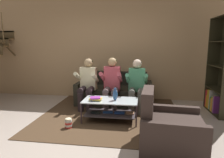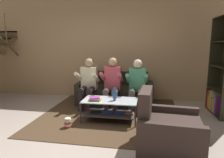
% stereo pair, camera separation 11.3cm
% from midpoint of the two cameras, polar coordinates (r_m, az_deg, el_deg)
% --- Properties ---
extents(ground, '(16.80, 16.80, 0.00)m').
position_cam_midpoint_polar(ground, '(3.74, -7.94, -14.79)').
color(ground, '#B0A093').
extents(back_partition, '(8.40, 0.12, 2.90)m').
position_cam_midpoint_polar(back_partition, '(5.78, -0.76, 8.94)').
color(back_partition, tan).
rests_on(back_partition, ground).
extents(couch, '(1.94, 0.90, 0.80)m').
position_cam_midpoint_polar(couch, '(5.31, 1.62, -3.94)').
color(couch, '#27261D').
rests_on(couch, ground).
extents(person_seated_left, '(0.50, 0.58, 1.21)m').
position_cam_midpoint_polar(person_seated_left, '(4.85, -6.16, -0.71)').
color(person_seated_left, '#2A1F22').
rests_on(person_seated_left, ground).
extents(person_seated_middle, '(0.50, 0.58, 1.24)m').
position_cam_midpoint_polar(person_seated_middle, '(4.72, 0.73, -0.80)').
color(person_seated_middle, '#5A4849').
rests_on(person_seated_middle, ground).
extents(person_seated_right, '(0.50, 0.58, 1.20)m').
position_cam_midpoint_polar(person_seated_right, '(4.66, 7.87, -1.21)').
color(person_seated_right, '#555249').
rests_on(person_seated_right, ground).
extents(coffee_table, '(1.10, 0.59, 0.44)m').
position_cam_midpoint_polar(coffee_table, '(4.12, 0.33, -7.99)').
color(coffee_table, silver).
rests_on(coffee_table, ground).
extents(area_rug, '(3.00, 3.19, 0.01)m').
position_cam_midpoint_polar(area_rug, '(4.68, 0.77, -9.39)').
color(area_rug, '#473320').
rests_on(area_rug, ground).
extents(vase, '(0.10, 0.10, 0.25)m').
position_cam_midpoint_polar(vase, '(4.01, 1.58, -4.48)').
color(vase, '#2A5285').
rests_on(vase, coffee_table).
extents(book_stack, '(0.25, 0.22, 0.07)m').
position_cam_midpoint_polar(book_stack, '(4.03, -4.08, -5.61)').
color(book_stack, '#6B98A9').
rests_on(book_stack, coffee_table).
extents(bookshelf, '(0.34, 0.96, 2.15)m').
position_cam_midpoint_polar(bookshelf, '(5.08, 29.71, 0.30)').
color(bookshelf, '#2C2817').
rests_on(bookshelf, ground).
extents(armchair, '(0.96, 0.96, 0.89)m').
position_cam_midpoint_polar(armchair, '(3.21, 16.42, -13.85)').
color(armchair, '#392B26').
rests_on(armchair, ground).
extents(popcorn_tub, '(0.13, 0.13, 0.20)m').
position_cam_midpoint_polar(popcorn_tub, '(3.91, -11.71, -12.11)').
color(popcorn_tub, red).
rests_on(popcorn_tub, ground).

